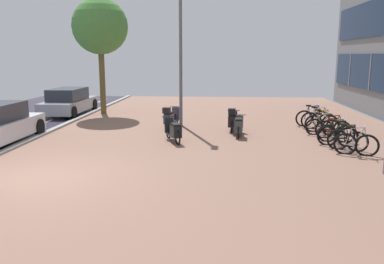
{
  "coord_description": "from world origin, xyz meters",
  "views": [
    {
      "loc": [
        4.5,
        -9.12,
        3.06
      ],
      "look_at": [
        3.75,
        1.09,
        1.04
      ],
      "focal_mm": 36.44,
      "sensor_mm": 36.0,
      "label": 1
    }
  ],
  "objects_px": {
    "bicycle_rack_02": "(338,136)",
    "lamp_post": "(181,43)",
    "scooter_far": "(232,120)",
    "scooter_extra": "(174,131)",
    "scooter_mid": "(170,118)",
    "scooter_near": "(239,126)",
    "street_tree": "(100,27)",
    "bicycle_rack_05": "(322,127)",
    "bicycle_rack_03": "(336,133)",
    "bicycle_rack_00": "(356,144)",
    "parked_car_far": "(69,102)",
    "bicycle_rack_07": "(318,121)",
    "bicycle_rack_06": "(322,123)",
    "bicycle_rack_04": "(333,129)",
    "bicycle_rack_08": "(312,118)",
    "bicycle_rack_01": "(347,140)"
  },
  "relations": [
    {
      "from": "bicycle_rack_06",
      "to": "scooter_mid",
      "type": "height_order",
      "value": "bicycle_rack_06"
    },
    {
      "from": "scooter_near",
      "to": "parked_car_far",
      "type": "height_order",
      "value": "parked_car_far"
    },
    {
      "from": "scooter_far",
      "to": "bicycle_rack_02",
      "type": "bearing_deg",
      "value": -34.84
    },
    {
      "from": "scooter_near",
      "to": "lamp_post",
      "type": "height_order",
      "value": "lamp_post"
    },
    {
      "from": "bicycle_rack_03",
      "to": "bicycle_rack_05",
      "type": "height_order",
      "value": "bicycle_rack_05"
    },
    {
      "from": "bicycle_rack_01",
      "to": "scooter_far",
      "type": "height_order",
      "value": "scooter_far"
    },
    {
      "from": "bicycle_rack_02",
      "to": "scooter_extra",
      "type": "relative_size",
      "value": 0.82
    },
    {
      "from": "bicycle_rack_08",
      "to": "bicycle_rack_03",
      "type": "bearing_deg",
      "value": -87.43
    },
    {
      "from": "bicycle_rack_00",
      "to": "bicycle_rack_05",
      "type": "xyz_separation_m",
      "value": [
        -0.25,
        3.08,
        -0.01
      ]
    },
    {
      "from": "bicycle_rack_02",
      "to": "lamp_post",
      "type": "relative_size",
      "value": 0.21
    },
    {
      "from": "scooter_near",
      "to": "bicycle_rack_00",
      "type": "bearing_deg",
      "value": -37.1
    },
    {
      "from": "bicycle_rack_00",
      "to": "bicycle_rack_03",
      "type": "bearing_deg",
      "value": 92.44
    },
    {
      "from": "bicycle_rack_04",
      "to": "bicycle_rack_05",
      "type": "distance_m",
      "value": 0.66
    },
    {
      "from": "bicycle_rack_04",
      "to": "bicycle_rack_05",
      "type": "xyz_separation_m",
      "value": [
        -0.24,
        0.62,
        -0.01
      ]
    },
    {
      "from": "bicycle_rack_00",
      "to": "bicycle_rack_01",
      "type": "relative_size",
      "value": 1.07
    },
    {
      "from": "bicycle_rack_05",
      "to": "bicycle_rack_08",
      "type": "height_order",
      "value": "bicycle_rack_08"
    },
    {
      "from": "scooter_mid",
      "to": "scooter_far",
      "type": "xyz_separation_m",
      "value": [
        2.62,
        -0.48,
        0.01
      ]
    },
    {
      "from": "scooter_near",
      "to": "bicycle_rack_04",
      "type": "bearing_deg",
      "value": -3.06
    },
    {
      "from": "scooter_near",
      "to": "bicycle_rack_05",
      "type": "bearing_deg",
      "value": 7.52
    },
    {
      "from": "scooter_extra",
      "to": "street_tree",
      "type": "height_order",
      "value": "street_tree"
    },
    {
      "from": "bicycle_rack_01",
      "to": "bicycle_rack_08",
      "type": "xyz_separation_m",
      "value": [
        -0.15,
        4.32,
        0.02
      ]
    },
    {
      "from": "scooter_near",
      "to": "scooter_far",
      "type": "distance_m",
      "value": 1.05
    },
    {
      "from": "bicycle_rack_01",
      "to": "scooter_mid",
      "type": "bearing_deg",
      "value": 150.52
    },
    {
      "from": "bicycle_rack_06",
      "to": "bicycle_rack_07",
      "type": "distance_m",
      "value": 0.62
    },
    {
      "from": "bicycle_rack_04",
      "to": "parked_car_far",
      "type": "xyz_separation_m",
      "value": [
        -12.21,
        5.36,
        0.3
      ]
    },
    {
      "from": "bicycle_rack_08",
      "to": "bicycle_rack_00",
      "type": "bearing_deg",
      "value": -87.47
    },
    {
      "from": "bicycle_rack_02",
      "to": "scooter_near",
      "type": "bearing_deg",
      "value": 156.74
    },
    {
      "from": "scooter_far",
      "to": "lamp_post",
      "type": "distance_m",
      "value": 3.99
    },
    {
      "from": "bicycle_rack_05",
      "to": "scooter_far",
      "type": "relative_size",
      "value": 0.77
    },
    {
      "from": "bicycle_rack_04",
      "to": "parked_car_far",
      "type": "bearing_deg",
      "value": 156.31
    },
    {
      "from": "scooter_near",
      "to": "street_tree",
      "type": "bearing_deg",
      "value": 141.88
    },
    {
      "from": "scooter_extra",
      "to": "scooter_far",
      "type": "bearing_deg",
      "value": 46.08
    },
    {
      "from": "bicycle_rack_01",
      "to": "scooter_near",
      "type": "bearing_deg",
      "value": 149.36
    },
    {
      "from": "bicycle_rack_00",
      "to": "parked_car_far",
      "type": "bearing_deg",
      "value": 147.37
    },
    {
      "from": "bicycle_rack_04",
      "to": "scooter_mid",
      "type": "relative_size",
      "value": 0.72
    },
    {
      "from": "bicycle_rack_03",
      "to": "bicycle_rack_08",
      "type": "distance_m",
      "value": 3.09
    },
    {
      "from": "bicycle_rack_04",
      "to": "bicycle_rack_08",
      "type": "xyz_separation_m",
      "value": [
        -0.2,
        2.47,
        0.01
      ]
    },
    {
      "from": "scooter_extra",
      "to": "scooter_mid",
      "type": "bearing_deg",
      "value": 99.88
    },
    {
      "from": "scooter_mid",
      "to": "scooter_extra",
      "type": "relative_size",
      "value": 1.13
    },
    {
      "from": "bicycle_rack_04",
      "to": "bicycle_rack_01",
      "type": "bearing_deg",
      "value": -91.76
    },
    {
      "from": "bicycle_rack_05",
      "to": "scooter_mid",
      "type": "bearing_deg",
      "value": 169.94
    },
    {
      "from": "bicycle_rack_01",
      "to": "scooter_near",
      "type": "height_order",
      "value": "bicycle_rack_01"
    },
    {
      "from": "bicycle_rack_00",
      "to": "scooter_extra",
      "type": "relative_size",
      "value": 0.8
    },
    {
      "from": "bicycle_rack_07",
      "to": "scooter_far",
      "type": "distance_m",
      "value": 3.67
    },
    {
      "from": "bicycle_rack_01",
      "to": "bicycle_rack_00",
      "type": "bearing_deg",
      "value": -83.52
    },
    {
      "from": "bicycle_rack_02",
      "to": "bicycle_rack_07",
      "type": "bearing_deg",
      "value": 88.19
    },
    {
      "from": "bicycle_rack_08",
      "to": "scooter_far",
      "type": "height_order",
      "value": "bicycle_rack_08"
    },
    {
      "from": "bicycle_rack_00",
      "to": "scooter_far",
      "type": "relative_size",
      "value": 0.77
    },
    {
      "from": "bicycle_rack_02",
      "to": "bicycle_rack_08",
      "type": "xyz_separation_m",
      "value": [
        -0.01,
        3.7,
        0.01
      ]
    },
    {
      "from": "bicycle_rack_04",
      "to": "scooter_near",
      "type": "relative_size",
      "value": 0.74
    }
  ]
}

